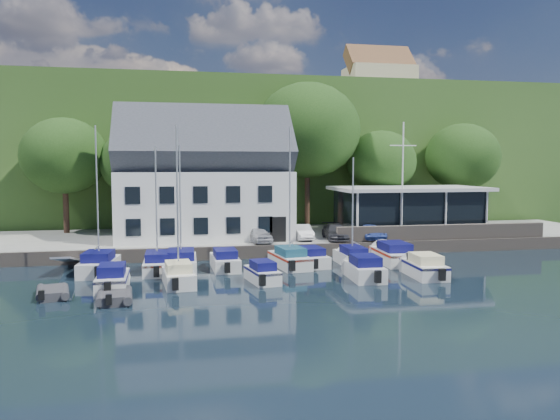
% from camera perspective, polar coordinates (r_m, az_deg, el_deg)
% --- Properties ---
extents(ground, '(180.00, 180.00, 0.00)m').
position_cam_1_polar(ground, '(31.66, 6.77, -8.23)').
color(ground, black).
rests_on(ground, ground).
extents(quay, '(60.00, 13.00, 1.00)m').
position_cam_1_polar(quay, '(48.25, 0.41, -3.07)').
color(quay, '#9C9C97').
rests_on(quay, ground).
extents(quay_face, '(60.00, 0.30, 1.00)m').
position_cam_1_polar(quay_face, '(41.97, 2.17, -4.27)').
color(quay_face, '#6B6056').
rests_on(quay_face, ground).
extents(hillside, '(160.00, 75.00, 16.00)m').
position_cam_1_polar(hillside, '(91.84, -5.13, 5.37)').
color(hillside, '#2E4C1C').
rests_on(hillside, ground).
extents(field_patch, '(50.00, 30.00, 0.30)m').
position_cam_1_polar(field_patch, '(101.27, -1.06, 9.95)').
color(field_patch, '#515B2D').
rests_on(field_patch, hillside).
extents(farmhouse, '(10.40, 7.00, 8.20)m').
position_cam_1_polar(farmhouse, '(88.18, 10.29, 13.22)').
color(farmhouse, beige).
rests_on(farmhouse, hillside).
extents(harbor_building, '(14.40, 8.20, 8.70)m').
position_cam_1_polar(harbor_building, '(45.95, -7.93, 2.56)').
color(harbor_building, silver).
rests_on(harbor_building, quay).
extents(club_pavilion, '(13.20, 7.20, 4.10)m').
position_cam_1_polar(club_pavilion, '(49.92, 13.23, 0.01)').
color(club_pavilion, black).
rests_on(club_pavilion, quay).
extents(seawall, '(18.00, 0.50, 1.20)m').
position_cam_1_polar(seawall, '(46.39, 16.66, -2.22)').
color(seawall, '#6B6056').
rests_on(seawall, quay).
extents(gangway, '(1.20, 6.00, 1.40)m').
position_cam_1_polar(gangway, '(39.63, -21.15, -5.87)').
color(gangway, silver).
rests_on(gangway, ground).
extents(car_silver, '(2.25, 3.97, 1.27)m').
position_cam_1_polar(car_silver, '(42.97, -2.38, -2.52)').
color(car_silver, silver).
rests_on(car_silver, quay).
extents(car_white, '(1.32, 3.68, 1.21)m').
position_cam_1_polar(car_white, '(44.48, 2.35, -2.31)').
color(car_white, silver).
rests_on(car_white, quay).
extents(car_dgrey, '(2.17, 4.48, 1.26)m').
position_cam_1_polar(car_dgrey, '(44.64, 5.83, -2.28)').
color(car_dgrey, '#333338').
rests_on(car_dgrey, quay).
extents(car_blue, '(1.64, 3.75, 1.26)m').
position_cam_1_polar(car_blue, '(45.24, 9.38, -2.22)').
color(car_blue, '#334A9C').
rests_on(car_blue, quay).
extents(flagpole, '(2.29, 0.20, 9.55)m').
position_cam_1_polar(flagpole, '(45.98, 12.68, 3.02)').
color(flagpole, silver).
rests_on(flagpole, quay).
extents(tree_0, '(7.48, 7.48, 10.22)m').
position_cam_1_polar(tree_0, '(51.98, -21.55, 3.37)').
color(tree_0, black).
rests_on(tree_0, quay).
extents(tree_1, '(6.79, 6.79, 9.27)m').
position_cam_1_polar(tree_1, '(50.72, -14.57, 2.99)').
color(tree_1, black).
rests_on(tree_1, quay).
extents(tree_2, '(8.10, 8.10, 11.08)m').
position_cam_1_polar(tree_2, '(52.44, -4.10, 4.17)').
color(tree_2, black).
rests_on(tree_2, quay).
extents(tree_3, '(10.23, 10.23, 13.98)m').
position_cam_1_polar(tree_3, '(53.22, 2.88, 5.75)').
color(tree_3, black).
rests_on(tree_3, quay).
extents(tree_4, '(6.91, 6.91, 9.44)m').
position_cam_1_polar(tree_4, '(55.09, 10.51, 3.28)').
color(tree_4, black).
rests_on(tree_4, quay).
extents(tree_5, '(7.50, 7.50, 10.25)m').
position_cam_1_polar(tree_5, '(58.84, 18.48, 3.60)').
color(tree_5, black).
rests_on(tree_5, quay).
extents(boat_r1_0, '(2.78, 6.28, 9.34)m').
position_cam_1_polar(boat_r1_0, '(36.95, -18.54, 0.76)').
color(boat_r1_0, silver).
rests_on(boat_r1_0, ground).
extents(boat_r1_1, '(1.92, 6.33, 8.56)m').
position_cam_1_polar(boat_r1_1, '(36.54, -12.80, 0.23)').
color(boat_r1_1, silver).
rests_on(boat_r1_1, ground).
extents(boat_r1_2, '(2.36, 6.65, 9.02)m').
position_cam_1_polar(boat_r1_2, '(36.66, -10.38, 0.65)').
color(boat_r1_2, silver).
rests_on(boat_r1_2, ground).
extents(boat_r1_3, '(2.02, 6.04, 1.41)m').
position_cam_1_polar(boat_r1_3, '(37.44, -5.78, -5.09)').
color(boat_r1_3, silver).
rests_on(boat_r1_3, ground).
extents(boat_r1_4, '(2.87, 6.50, 8.81)m').
position_cam_1_polar(boat_r1_4, '(37.49, 1.03, 0.66)').
color(boat_r1_4, silver).
rests_on(boat_r1_4, ground).
extents(boat_r1_5, '(2.34, 5.74, 1.34)m').
position_cam_1_polar(boat_r1_5, '(38.62, 3.22, -4.81)').
color(boat_r1_5, silver).
rests_on(boat_r1_5, ground).
extents(boat_r1_6, '(1.77, 6.26, 8.37)m').
position_cam_1_polar(boat_r1_6, '(38.55, 7.61, 0.40)').
color(boat_r1_6, silver).
rests_on(boat_r1_6, ground).
extents(boat_r1_7, '(2.52, 6.95, 1.55)m').
position_cam_1_polar(boat_r1_7, '(40.25, 11.74, -4.36)').
color(boat_r1_7, silver).
rests_on(boat_r1_7, ground).
extents(boat_r2_0, '(1.90, 5.40, 1.55)m').
position_cam_1_polar(boat_r2_0, '(32.34, -17.10, -6.74)').
color(boat_r2_0, silver).
rests_on(boat_r2_0, ground).
extents(boat_r2_1, '(2.33, 5.47, 8.75)m').
position_cam_1_polar(boat_r2_1, '(32.31, -10.66, -0.16)').
color(boat_r2_1, silver).
rests_on(boat_r2_1, ground).
extents(boat_r2_2, '(2.27, 4.79, 1.34)m').
position_cam_1_polar(boat_r2_2, '(33.19, -1.86, -6.41)').
color(boat_r2_2, silver).
rests_on(boat_r2_2, ground).
extents(boat_r2_3, '(2.24, 5.52, 1.51)m').
position_cam_1_polar(boat_r2_3, '(34.43, 8.79, -5.91)').
color(boat_r2_3, silver).
rests_on(boat_r2_3, ground).
extents(boat_r2_4, '(2.32, 5.83, 1.49)m').
position_cam_1_polar(boat_r2_4, '(35.95, 14.80, -5.57)').
color(boat_r2_4, silver).
rests_on(boat_r2_4, ground).
extents(dinghy_0, '(2.26, 3.15, 0.67)m').
position_cam_1_polar(dinghy_0, '(32.03, -22.67, -7.81)').
color(dinghy_0, '#323237').
rests_on(dinghy_0, ground).
extents(dinghy_1, '(2.10, 3.23, 0.72)m').
position_cam_1_polar(dinghy_1, '(29.95, -16.92, -8.46)').
color(dinghy_1, '#323237').
rests_on(dinghy_1, ground).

